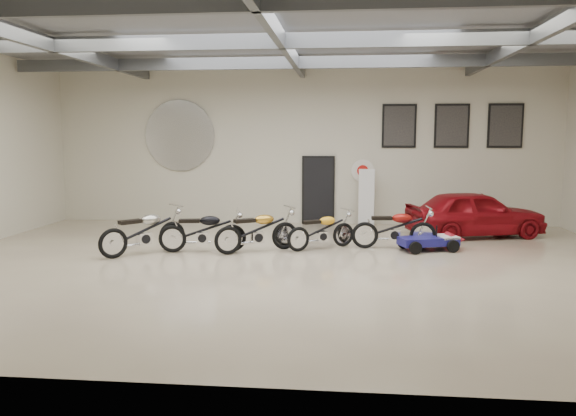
# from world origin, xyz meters

# --- Properties ---
(floor) EXTENTS (16.00, 12.00, 0.01)m
(floor) POSITION_xyz_m (0.00, 0.00, 0.00)
(floor) COLOR #C2B294
(floor) RESTS_ON ground
(ceiling) EXTENTS (16.00, 12.00, 0.01)m
(ceiling) POSITION_xyz_m (0.00, 0.00, 5.00)
(ceiling) COLOR gray
(ceiling) RESTS_ON back_wall
(back_wall) EXTENTS (16.00, 0.02, 5.00)m
(back_wall) POSITION_xyz_m (0.00, 6.00, 2.50)
(back_wall) COLOR beige
(back_wall) RESTS_ON floor
(ceiling_beams) EXTENTS (15.80, 11.80, 0.32)m
(ceiling_beams) POSITION_xyz_m (0.00, 0.00, 4.75)
(ceiling_beams) COLOR #515458
(ceiling_beams) RESTS_ON ceiling
(door) EXTENTS (0.92, 0.08, 2.10)m
(door) POSITION_xyz_m (0.50, 5.95, 1.05)
(door) COLOR black
(door) RESTS_ON back_wall
(logo_plaque) EXTENTS (2.30, 0.06, 1.16)m
(logo_plaque) POSITION_xyz_m (-4.00, 5.95, 2.80)
(logo_plaque) COLOR silver
(logo_plaque) RESTS_ON back_wall
(poster_left) EXTENTS (1.05, 0.08, 1.35)m
(poster_left) POSITION_xyz_m (3.00, 5.96, 3.10)
(poster_left) COLOR black
(poster_left) RESTS_ON back_wall
(poster_mid) EXTENTS (1.05, 0.08, 1.35)m
(poster_mid) POSITION_xyz_m (4.60, 5.96, 3.10)
(poster_mid) COLOR black
(poster_mid) RESTS_ON back_wall
(poster_right) EXTENTS (1.05, 0.08, 1.35)m
(poster_right) POSITION_xyz_m (6.20, 5.96, 3.10)
(poster_right) COLOR black
(poster_right) RESTS_ON back_wall
(oil_sign) EXTENTS (0.72, 0.10, 0.72)m
(oil_sign) POSITION_xyz_m (1.90, 5.95, 1.70)
(oil_sign) COLOR white
(oil_sign) RESTS_ON back_wall
(banner_stand) EXTENTS (0.53, 0.32, 1.81)m
(banner_stand) POSITION_xyz_m (2.02, 5.50, 0.91)
(banner_stand) COLOR white
(banner_stand) RESTS_ON floor
(motorcycle_silver) EXTENTS (1.98, 2.05, 1.13)m
(motorcycle_silver) POSITION_xyz_m (-3.41, 0.81, 0.57)
(motorcycle_silver) COLOR silver
(motorcycle_silver) RESTS_ON floor
(motorcycle_black) EXTENTS (2.13, 0.98, 1.07)m
(motorcycle_black) POSITION_xyz_m (-2.08, 1.18, 0.53)
(motorcycle_black) COLOR silver
(motorcycle_black) RESTS_ON floor
(motorcycle_gold) EXTENTS (2.15, 1.62, 1.09)m
(motorcycle_gold) POSITION_xyz_m (-0.77, 1.33, 0.55)
(motorcycle_gold) COLOR silver
(motorcycle_gold) RESTS_ON floor
(motorcycle_yellow) EXTENTS (1.88, 1.53, 0.97)m
(motorcycle_yellow) POSITION_xyz_m (0.77, 1.83, 0.49)
(motorcycle_yellow) COLOR silver
(motorcycle_yellow) RESTS_ON floor
(motorcycle_red) EXTENTS (2.11, 0.81, 1.07)m
(motorcycle_red) POSITION_xyz_m (2.57, 2.06, 0.54)
(motorcycle_red) COLOR silver
(motorcycle_red) RESTS_ON floor
(go_kart) EXTENTS (1.89, 1.27, 0.63)m
(go_kart) POSITION_xyz_m (3.53, 1.94, 0.31)
(go_kart) COLOR navy
(go_kart) RESTS_ON floor
(vintage_car) EXTENTS (2.49, 4.10, 1.30)m
(vintage_car) POSITION_xyz_m (4.96, 4.00, 0.65)
(vintage_car) COLOR maroon
(vintage_car) RESTS_ON floor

